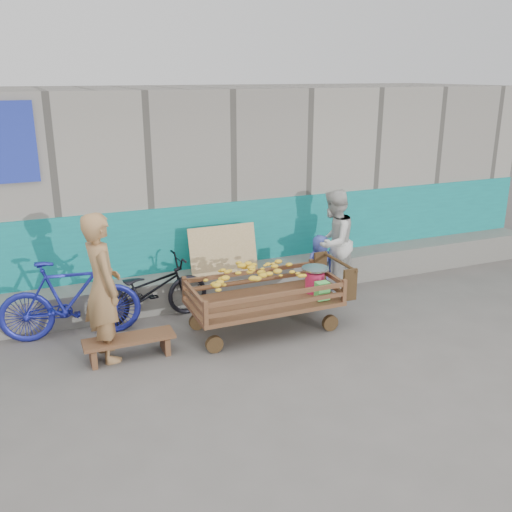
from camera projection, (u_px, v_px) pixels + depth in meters
name	position (u px, v px, depth m)	size (l,w,h in m)	color
ground	(266.00, 376.00, 6.35)	(80.00, 80.00, 0.00)	#575450
building_wall	(168.00, 183.00, 9.45)	(12.00, 3.50, 3.00)	gray
banana_cart	(261.00, 287.00, 7.28)	(2.09, 0.96, 0.89)	#543023
bench	(129.00, 343.00, 6.69)	(1.06, 0.32, 0.27)	#543023
vendor_man	(103.00, 287.00, 6.51)	(0.64, 0.42, 1.76)	#A17648
woman	(333.00, 242.00, 8.53)	(0.77, 0.60, 1.59)	silver
child	(320.00, 265.00, 8.59)	(0.45, 0.29, 0.92)	#4653B7
bicycle_dark	(148.00, 290.00, 7.64)	(0.58, 1.66, 0.87)	black
bicycle_blue	(70.00, 299.00, 7.12)	(0.49, 1.73, 1.04)	#1C2295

